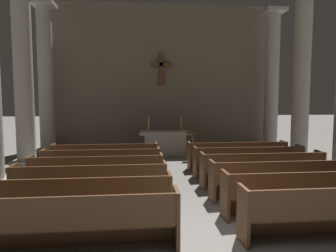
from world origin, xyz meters
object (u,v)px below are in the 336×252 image
object	(u,v)px
pew_left_row_4	(97,173)
pew_left_row_1	(70,223)
column_left_third	(23,76)
altar	(165,142)
pew_right_row_4	(262,169)
candlestick_left	(149,127)
column_right_third	(301,78)
lectern	(192,146)
pew_left_row_2	(82,200)
pew_right_row_3	(281,179)
pew_right_row_5	(248,161)
column_left_fourth	(46,81)
pew_left_row_6	(106,158)
pew_left_row_5	(102,165)
pew_right_row_2	(305,193)
pew_right_row_6	(237,155)
column_right_fourth	(272,82)
candlestick_right	(181,127)

from	to	relation	value
pew_left_row_4	pew_left_row_1	bearing A→B (deg)	-90.00
column_left_third	altar	world-z (taller)	column_left_third
pew_right_row_4	candlestick_left	size ratio (longest dim) A/B	5.34
candlestick_left	column_right_third	bearing A→B (deg)	-15.89
lectern	pew_right_row_4	bearing A→B (deg)	-72.36
column_right_third	lectern	distance (m)	4.96
pew_left_row_2	pew_right_row_3	world-z (taller)	same
altar	candlestick_left	xyz separation A→B (m)	(-0.70, 0.00, 0.68)
pew_left_row_2	pew_right_row_3	xyz separation A→B (m)	(4.41, 1.03, 0.00)
pew_right_row_5	lectern	bearing A→B (deg)	113.49
column_left_third	altar	xyz separation A→B (m)	(5.15, 1.67, -2.65)
column_right_third	pew_right_row_5	bearing A→B (deg)	-141.43
pew_right_row_5	column_left_fourth	world-z (taller)	column_left_fourth
column_right_third	column_left_fourth	world-z (taller)	same
pew_left_row_6	column_left_fourth	size ratio (longest dim) A/B	0.51
candlestick_left	pew_left_row_5	bearing A→B (deg)	-110.56
pew_left_row_6	candlestick_left	world-z (taller)	candlestick_left
pew_left_row_6	column_left_third	xyz separation A→B (m)	(-2.95, 1.32, 2.71)
column_left_third	lectern	size ratio (longest dim) A/B	5.67
pew_left_row_2	column_left_fourth	size ratio (longest dim) A/B	0.51
column_left_third	pew_left_row_2	bearing A→B (deg)	-61.62
column_right_third	candlestick_left	world-z (taller)	column_right_third
column_right_third	pew_right_row_2	bearing A→B (deg)	-118.38
pew_left_row_1	candlestick_left	xyz separation A→B (m)	(1.51, 8.16, 0.73)
pew_right_row_3	pew_right_row_6	size ratio (longest dim) A/B	1.00
pew_right_row_6	pew_right_row_2	bearing A→B (deg)	-90.00
pew_left_row_2	altar	distance (m)	7.46
pew_left_row_2	pew_left_row_4	distance (m)	2.07
column_right_fourth	candlestick_left	bearing A→B (deg)	-171.14
pew_left_row_2	lectern	bearing A→B (deg)	61.70
pew_left_row_4	pew_right_row_4	bearing A→B (deg)	0.00
pew_right_row_6	pew_left_row_6	bearing A→B (deg)	180.00
lectern	pew_right_row_2	bearing A→B (deg)	-78.32
column_right_fourth	candlestick_left	distance (m)	6.25
pew_left_row_1	pew_left_row_2	bearing A→B (deg)	90.00
altar	candlestick_left	size ratio (longest dim) A/B	3.49
pew_left_row_1	column_left_fourth	size ratio (longest dim) A/B	0.51
column_right_third	lectern	bearing A→B (deg)	173.62
pew_right_row_2	candlestick_right	size ratio (longest dim) A/B	5.34
pew_right_row_4	candlestick_left	distance (m)	5.87
pew_right_row_2	column_left_fourth	xyz separation A→B (m)	(-7.36, 8.03, 2.71)
pew_right_row_2	column_left_fourth	distance (m)	11.23
pew_left_row_2	candlestick_right	xyz separation A→B (m)	(2.91, 7.12, 0.73)
column_left_fourth	pew_right_row_6	bearing A→B (deg)	-27.89
pew_right_row_2	lectern	world-z (taller)	lectern
column_left_fourth	column_right_fourth	xyz separation A→B (m)	(10.31, 0.00, 0.00)
pew_right_row_2	column_left_third	bearing A→B (deg)	143.46
pew_left_row_1	pew_left_row_4	bearing A→B (deg)	90.00
pew_right_row_6	altar	bearing A→B (deg)	126.50
pew_left_row_5	pew_right_row_3	size ratio (longest dim) A/B	1.00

